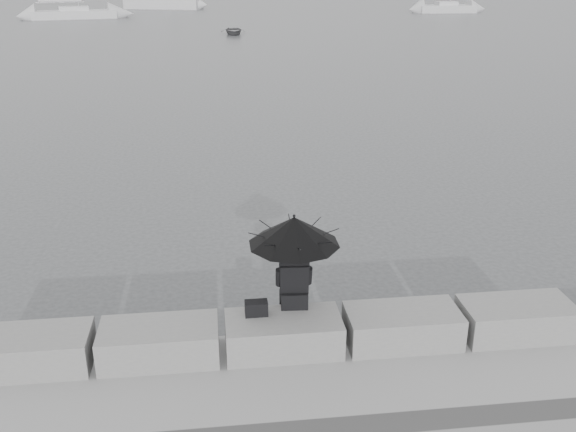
{
  "coord_description": "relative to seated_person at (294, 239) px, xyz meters",
  "views": [
    {
      "loc": [
        -0.87,
        -8.05,
        5.6
      ],
      "look_at": [
        0.48,
        3.0,
        1.13
      ],
      "focal_mm": 40.0,
      "sensor_mm": 36.0,
      "label": 1
    }
  ],
  "objects": [
    {
      "name": "ground",
      "position": [
        -0.19,
        0.08,
        -2.02
      ],
      "size": [
        360.0,
        360.0,
        0.0
      ],
      "primitive_type": "plane",
      "color": "#3F4244",
      "rests_on": "ground"
    },
    {
      "name": "stone_block_far_left",
      "position": [
        -3.59,
        -0.37,
        -1.27
      ],
      "size": [
        1.6,
        0.8,
        0.5
      ],
      "primitive_type": "cube",
      "color": "slate",
      "rests_on": "promenade"
    },
    {
      "name": "stone_block_left",
      "position": [
        -1.89,
        -0.37,
        -1.27
      ],
      "size": [
        1.6,
        0.8,
        0.5
      ],
      "primitive_type": "cube",
      "color": "slate",
      "rests_on": "promenade"
    },
    {
      "name": "stone_block_centre",
      "position": [
        -0.19,
        -0.37,
        -1.27
      ],
      "size": [
        1.6,
        0.8,
        0.5
      ],
      "primitive_type": "cube",
      "color": "slate",
      "rests_on": "promenade"
    },
    {
      "name": "stone_block_right",
      "position": [
        1.51,
        -0.37,
        -1.27
      ],
      "size": [
        1.6,
        0.8,
        0.5
      ],
      "primitive_type": "cube",
      "color": "slate",
      "rests_on": "promenade"
    },
    {
      "name": "stone_block_far_right",
      "position": [
        3.21,
        -0.37,
        -1.27
      ],
      "size": [
        1.6,
        0.8,
        0.5
      ],
      "primitive_type": "cube",
      "color": "slate",
      "rests_on": "promenade"
    },
    {
      "name": "seated_person",
      "position": [
        0.0,
        0.0,
        0.0
      ],
      "size": [
        1.28,
        1.28,
        1.39
      ],
      "rotation": [
        0.0,
        0.0,
        -0.07
      ],
      "color": "black",
      "rests_on": "stone_block_centre"
    },
    {
      "name": "bag",
      "position": [
        -0.55,
        -0.21,
        -0.92
      ],
      "size": [
        0.32,
        0.18,
        0.2
      ],
      "primitive_type": "cube",
      "color": "black",
      "rests_on": "stone_block_centre"
    },
    {
      "name": "sailboat_left",
      "position": [
        -14.3,
        61.84,
        -1.51
      ],
      "size": [
        8.51,
        3.99,
        12.9
      ],
      "rotation": [
        0.0,
        0.0,
        0.2
      ],
      "color": "silver",
      "rests_on": "ground"
    },
    {
      "name": "sailboat_right",
      "position": [
        25.84,
        65.07,
        -1.48
      ],
      "size": [
        6.35,
        2.41,
        12.9
      ],
      "rotation": [
        0.0,
        0.0,
        0.0
      ],
      "color": "silver",
      "rests_on": "ground"
    },
    {
      "name": "motor_cruiser",
      "position": [
        -6.17,
        74.97,
        -1.13
      ],
      "size": [
        9.61,
        5.39,
        4.5
      ],
      "rotation": [
        0.0,
        0.0,
        -0.3
      ],
      "color": "silver",
      "rests_on": "ground"
    },
    {
      "name": "dinghy",
      "position": [
        1.03,
        45.35,
        -1.77
      ],
      "size": [
        2.97,
        1.26,
        0.5
      ],
      "primitive_type": "imported",
      "rotation": [
        0.0,
        0.0,
        -0.0
      ],
      "color": "slate",
      "rests_on": "ground"
    }
  ]
}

